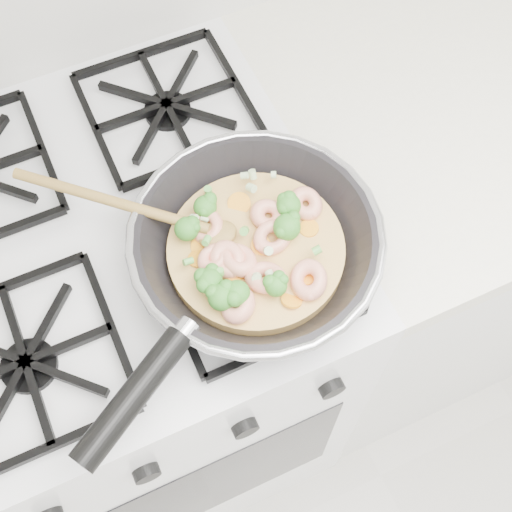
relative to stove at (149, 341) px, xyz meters
name	(u,v)px	position (x,y,z in m)	size (l,w,h in m)	color
stove	(149,341)	(0.00, 0.00, 0.00)	(0.60, 0.60, 0.92)	white
counter_right	(496,197)	(0.80, 0.00, -0.01)	(1.00, 0.60, 0.90)	white
skillet	(252,249)	(0.16, -0.14, 0.50)	(0.45, 0.39, 0.09)	black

